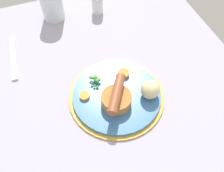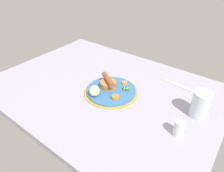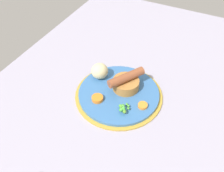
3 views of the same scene
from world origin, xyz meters
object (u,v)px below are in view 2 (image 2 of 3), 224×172
Objects in this scene: sausage_pudding at (108,83)px; potato_chunk_0 at (95,91)px; pea_pile at (126,88)px; carrot_slice_2 at (115,97)px; salt_shaker at (179,128)px; dinner_plate at (111,91)px; carrot_slice_0 at (124,83)px; fork at (179,86)px; drinking_glass at (200,105)px.

sausage_pudding is 9.01cm from potato_chunk_0.
pea_pile is 8.22cm from carrot_slice_2.
carrot_slice_2 is 30.32cm from salt_shaker.
sausage_pudding is at bearing -94.38° from potato_chunk_0.
pea_pile is (-5.86, -4.06, 1.95)cm from dinner_plate.
pea_pile is at bearing 132.50° from carrot_slice_0.
salt_shaker is (-30.21, 2.27, 1.13)cm from carrot_slice_2.
potato_chunk_0 reaches higher than fork.
fork is (-21.85, -16.05, -1.53)cm from carrot_slice_0.
potato_chunk_0 is (9.08, 12.09, 1.38)cm from pea_pile.
salt_shaker is at bearing 160.64° from pea_pile.
carrot_slice_0 reaches higher than fork.
pea_pile is 5.69cm from carrot_slice_0.
pea_pile is 1.54× the size of carrot_slice_0.
sausage_pudding is 3.34× the size of carrot_slice_2.
sausage_pudding reaches higher than dinner_plate.
salt_shaker is (-38.16, 7.35, -0.59)cm from sausage_pudding.
carrot_slice_0 is 0.23× the size of drinking_glass.
drinking_glass is (-14.19, 15.78, 5.34)cm from fork.
drinking_glass is (-32.68, -12.61, 3.69)cm from carrot_slice_2.
potato_chunk_0 reaches higher than pea_pile.
potato_chunk_0 is at bearing 117.59° from sausage_pudding.
pea_pile is 1.25× the size of carrot_slice_2.
pea_pile is at bearing 7.82° from drinking_glass.
sausage_pudding reaches higher than fork.
sausage_pudding is 4.12× the size of carrot_slice_0.
carrot_slice_2 is (-7.95, 5.07, -1.72)cm from sausage_pudding.
drinking_glass is (-40.62, -7.53, 1.97)cm from sausage_pudding.
sausage_pudding is 2.12× the size of potato_chunk_0.
sausage_pudding reaches higher than pea_pile.
pea_pile is 15.19cm from potato_chunk_0.
carrot_slice_0 is (-4.58, -7.27, -1.84)cm from sausage_pudding.
pea_pile is at bearing -126.92° from potato_chunk_0.
salt_shaker reaches higher than carrot_slice_0.
fork is at bearing -48.04° from drinking_glass.
sausage_pudding is 0.97× the size of drinking_glass.
carrot_slice_0 is at bearing -47.50° from pea_pile.
pea_pile is (-8.40, -3.11, -1.16)cm from sausage_pudding.
carrot_slice_0 is (3.81, -4.16, -0.68)cm from pea_pile.
drinking_glass is at bearing -167.44° from dinner_plate.
sausage_pudding is 0.61× the size of fork.
potato_chunk_0 is at bearing 24.35° from carrot_slice_2.
fork is 1.60× the size of drinking_glass.
carrot_slice_0 is 36.64cm from salt_shaker.
drinking_glass is (-32.23, -4.42, 3.13)cm from pea_pile.
salt_shaker is (-11.73, 30.66, 2.78)cm from fork.
dinner_plate is 4.10× the size of salt_shaker.
carrot_slice_0 reaches higher than dinner_plate.
carrot_slice_2 reaches higher than carrot_slice_0.
salt_shaker reaches higher than pea_pile.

